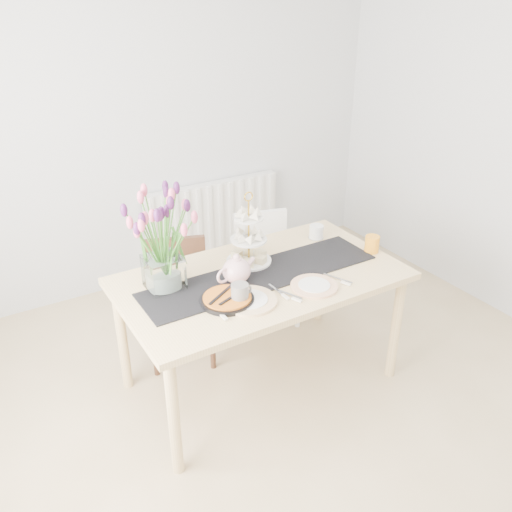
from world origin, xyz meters
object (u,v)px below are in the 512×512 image
cake_stand (249,245)px  cream_jug (316,232)px  radiator (213,217)px  chair_brown (179,291)px  mug_grey (240,294)px  plate_left (249,301)px  plate_right (314,286)px  tulip_vase (159,224)px  teapot (236,270)px  tart_tin (227,299)px  mug_orange (372,244)px  dining_table (261,287)px  chair_white (264,259)px

cake_stand → cream_jug: 0.55m
radiator → chair_brown: 1.23m
mug_grey → plate_left: 0.07m
cake_stand → plate_right: size_ratio=1.51×
tulip_vase → teapot: 0.49m
cake_stand → mug_grey: (-0.27, -0.36, -0.06)m
tulip_vase → plate_left: bearing=-49.0°
tart_tin → mug_orange: (1.04, 0.05, 0.04)m
cake_stand → teapot: cake_stand is taller
radiator → mug_orange: size_ratio=11.48×
mug_orange → radiator: bearing=51.0°
mug_orange → plate_left: 0.95m
chair_brown → tart_tin: tart_tin is taller
dining_table → mug_grey: 0.33m
chair_brown → cream_jug: (0.84, -0.32, 0.35)m
chair_brown → mug_orange: (1.02, -0.66, 0.35)m
chair_white → mug_grey: mug_grey is taller
chair_white → tulip_vase: bearing=-136.7°
chair_white → mug_orange: 0.88m
chair_white → plate_left: chair_white is taller
dining_table → chair_white: chair_white is taller
mug_grey → radiator: bearing=56.1°
chair_brown → tulip_vase: size_ratio=1.14×
teapot → tulip_vase: bearing=146.6°
dining_table → radiator: bearing=72.9°
dining_table → plate_left: size_ratio=5.37×
chair_brown → cream_jug: size_ratio=8.63×
cream_jug → plate_right: bearing=-142.0°
teapot → cream_jug: bearing=8.7°
cream_jug → plate_right: cream_jug is taller
radiator → plate_right: 1.84m
cake_stand → tart_tin: (-0.32, -0.32, -0.10)m
tulip_vase → mug_orange: tulip_vase is taller
chair_brown → mug_grey: mug_grey is taller
tart_tin → plate_left: 0.11m
cake_stand → mug_orange: (0.72, -0.27, -0.06)m
mug_orange → plate_right: (-0.56, -0.16, -0.05)m
tulip_vase → mug_grey: bearing=-51.6°
plate_left → radiator: bearing=68.8°
radiator → plate_right: size_ratio=4.63×
mug_grey → mug_orange: mug_grey is taller
tart_tin → plate_left: size_ratio=0.95×
dining_table → chair_white: size_ratio=2.06×
chair_brown → plate_left: (0.08, -0.77, 0.31)m
cream_jug → mug_orange: 0.38m
chair_brown → teapot: bearing=-57.6°
chair_brown → cream_jug: cream_jug is taller
chair_brown → teapot: (0.12, -0.56, 0.38)m
teapot → radiator: bearing=58.1°
teapot → mug_orange: 0.90m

